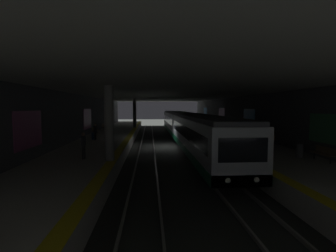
{
  "coord_description": "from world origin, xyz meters",
  "views": [
    {
      "loc": [
        -25.76,
        1.88,
        4.29
      ],
      "look_at": [
        8.17,
        -0.67,
        1.63
      ],
      "focal_mm": 25.67,
      "sensor_mm": 36.0,
      "label": 1
    }
  ],
  "objects_px": {
    "bench_right_mid": "(104,126)",
    "person_walking_mid": "(83,145)",
    "pillar_far": "(135,113)",
    "bench_left_near": "(324,153)",
    "person_standing_far": "(95,131)",
    "bench_left_mid": "(268,138)",
    "metro_train": "(185,127)",
    "bench_right_near": "(95,130)",
    "pillar_near": "(109,123)",
    "trash_bin": "(299,151)",
    "person_boarding": "(213,123)",
    "person_waiting_near": "(209,121)",
    "suitcase_rolling": "(93,136)",
    "bench_left_far": "(254,135)"
  },
  "relations": [
    {
      "from": "bench_left_near",
      "to": "person_waiting_near",
      "type": "relative_size",
      "value": 0.98
    },
    {
      "from": "bench_right_near",
      "to": "person_standing_far",
      "type": "distance_m",
      "value": 5.43
    },
    {
      "from": "bench_right_near",
      "to": "bench_right_mid",
      "type": "bearing_deg",
      "value": 0.0
    },
    {
      "from": "bench_left_far",
      "to": "person_waiting_near",
      "type": "relative_size",
      "value": 0.98
    },
    {
      "from": "pillar_far",
      "to": "person_walking_mid",
      "type": "distance_m",
      "value": 23.86
    },
    {
      "from": "bench_left_far",
      "to": "suitcase_rolling",
      "type": "distance_m",
      "value": 16.19
    },
    {
      "from": "pillar_near",
      "to": "metro_train",
      "type": "height_order",
      "value": "pillar_near"
    },
    {
      "from": "pillar_far",
      "to": "bench_left_near",
      "type": "xyz_separation_m",
      "value": [
        -25.48,
        -12.88,
        -1.75
      ]
    },
    {
      "from": "metro_train",
      "to": "person_boarding",
      "type": "relative_size",
      "value": 20.84
    },
    {
      "from": "bench_right_near",
      "to": "person_boarding",
      "type": "relative_size",
      "value": 1.01
    },
    {
      "from": "bench_right_mid",
      "to": "trash_bin",
      "type": "bearing_deg",
      "value": -141.49
    },
    {
      "from": "metro_train",
      "to": "bench_right_near",
      "type": "xyz_separation_m",
      "value": [
        1.79,
        10.73,
        -0.45
      ]
    },
    {
      "from": "metro_train",
      "to": "bench_left_near",
      "type": "relative_size",
      "value": 20.59
    },
    {
      "from": "metro_train",
      "to": "person_standing_far",
      "type": "xyz_separation_m",
      "value": [
        -3.5,
        9.52,
        -0.11
      ]
    },
    {
      "from": "metro_train",
      "to": "person_standing_far",
      "type": "relative_size",
      "value": 21.85
    },
    {
      "from": "metro_train",
      "to": "bench_left_far",
      "type": "bearing_deg",
      "value": -125.62
    },
    {
      "from": "suitcase_rolling",
      "to": "person_boarding",
      "type": "bearing_deg",
      "value": -53.24
    },
    {
      "from": "person_boarding",
      "to": "pillar_near",
      "type": "bearing_deg",
      "value": 150.37
    },
    {
      "from": "pillar_near",
      "to": "bench_right_mid",
      "type": "relative_size",
      "value": 2.68
    },
    {
      "from": "person_waiting_near",
      "to": "person_boarding",
      "type": "height_order",
      "value": "person_waiting_near"
    },
    {
      "from": "bench_right_mid",
      "to": "pillar_far",
      "type": "bearing_deg",
      "value": -48.17
    },
    {
      "from": "bench_right_mid",
      "to": "person_walking_mid",
      "type": "distance_m",
      "value": 20.18
    },
    {
      "from": "person_waiting_near",
      "to": "metro_train",
      "type": "bearing_deg",
      "value": 154.73
    },
    {
      "from": "pillar_near",
      "to": "trash_bin",
      "type": "distance_m",
      "value": 12.29
    },
    {
      "from": "bench_left_mid",
      "to": "suitcase_rolling",
      "type": "xyz_separation_m",
      "value": [
        4.12,
        16.14,
        -0.17
      ]
    },
    {
      "from": "metro_train",
      "to": "bench_right_mid",
      "type": "bearing_deg",
      "value": 54.72
    },
    {
      "from": "pillar_far",
      "to": "bench_right_mid",
      "type": "height_order",
      "value": "pillar_far"
    },
    {
      "from": "metro_train",
      "to": "trash_bin",
      "type": "xyz_separation_m",
      "value": [
        -12.93,
        -5.6,
        -0.55
      ]
    },
    {
      "from": "pillar_near",
      "to": "person_standing_far",
      "type": "bearing_deg",
      "value": 17.39
    },
    {
      "from": "pillar_far",
      "to": "bench_left_near",
      "type": "distance_m",
      "value": 28.61
    },
    {
      "from": "person_walking_mid",
      "to": "person_boarding",
      "type": "height_order",
      "value": "person_walking_mid"
    },
    {
      "from": "pillar_near",
      "to": "person_boarding",
      "type": "distance_m",
      "value": 24.46
    },
    {
      "from": "suitcase_rolling",
      "to": "bench_left_mid",
      "type": "bearing_deg",
      "value": -104.33
    },
    {
      "from": "bench_left_near",
      "to": "person_standing_far",
      "type": "distance_m",
      "value": 19.1
    },
    {
      "from": "bench_left_mid",
      "to": "person_walking_mid",
      "type": "xyz_separation_m",
      "value": [
        -5.11,
        14.59,
        0.39
      ]
    },
    {
      "from": "bench_left_near",
      "to": "bench_right_near",
      "type": "bearing_deg",
      "value": 46.99
    },
    {
      "from": "metro_train",
      "to": "person_boarding",
      "type": "bearing_deg",
      "value": -33.79
    },
    {
      "from": "pillar_far",
      "to": "bench_right_mid",
      "type": "bearing_deg",
      "value": 131.83
    },
    {
      "from": "person_boarding",
      "to": "trash_bin",
      "type": "relative_size",
      "value": 1.98
    },
    {
      "from": "bench_left_mid",
      "to": "metro_train",
      "type": "bearing_deg",
      "value": 40.89
    },
    {
      "from": "bench_left_near",
      "to": "person_waiting_near",
      "type": "bearing_deg",
      "value": 0.71
    },
    {
      "from": "person_standing_far",
      "to": "trash_bin",
      "type": "distance_m",
      "value": 17.83
    },
    {
      "from": "person_standing_far",
      "to": "trash_bin",
      "type": "relative_size",
      "value": 1.88
    },
    {
      "from": "metro_train",
      "to": "bench_left_far",
      "type": "distance_m",
      "value": 7.81
    },
    {
      "from": "bench_left_near",
      "to": "bench_right_mid",
      "type": "relative_size",
      "value": 1.0
    },
    {
      "from": "person_waiting_near",
      "to": "trash_bin",
      "type": "bearing_deg",
      "value": 179.1
    },
    {
      "from": "suitcase_rolling",
      "to": "bench_right_mid",
      "type": "bearing_deg",
      "value": 4.94
    },
    {
      "from": "metro_train",
      "to": "bench_left_far",
      "type": "xyz_separation_m",
      "value": [
        -4.54,
        -6.33,
        -0.45
      ]
    },
    {
      "from": "person_waiting_near",
      "to": "person_walking_mid",
      "type": "height_order",
      "value": "person_waiting_near"
    },
    {
      "from": "bench_right_near",
      "to": "suitcase_rolling",
      "type": "bearing_deg",
      "value": -169.39
    }
  ]
}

